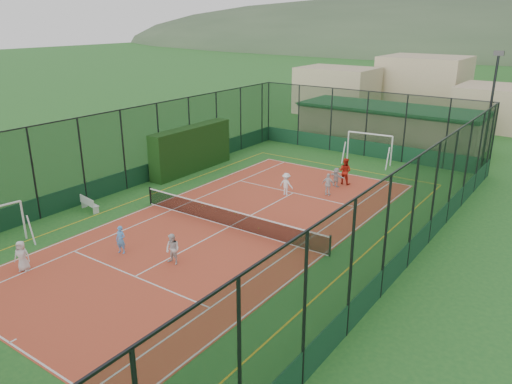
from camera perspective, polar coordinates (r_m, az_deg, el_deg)
ground at (r=25.89m, az=-3.07°, el=-4.00°), size 300.00×300.00×0.00m
court_slab at (r=25.88m, az=-3.07°, el=-3.99°), size 11.17×23.97×0.01m
tennis_net at (r=25.68m, az=-3.09°, el=-2.92°), size 11.67×0.12×1.06m
perimeter_fence at (r=25.00m, az=-3.17°, el=1.26°), size 18.12×34.12×5.00m
floodlight_ne at (r=36.23m, az=25.09°, el=7.85°), size 0.60×0.26×8.25m
clubhouse at (r=44.05m, az=15.01°, el=7.40°), size 15.20×7.20×3.15m
hedge_left at (r=35.09m, az=-7.39°, el=4.90°), size 1.07×7.14×3.12m
white_bench at (r=29.34m, az=-18.48°, el=-1.23°), size 1.58×0.66×0.86m
futsal_goal_far at (r=37.72m, az=12.81°, el=4.87°), size 3.47×1.30×2.19m
child_near_left at (r=23.53m, az=-25.18°, el=-6.63°), size 0.79×0.74×1.36m
child_near_mid at (r=23.67m, az=-15.19°, el=-5.28°), size 0.54×0.42×1.31m
child_near_right at (r=22.15m, az=-9.51°, el=-6.48°), size 0.68×0.53×1.40m
child_far_left at (r=30.18m, az=3.49°, el=0.91°), size 0.90×0.52×1.39m
child_far_right at (r=30.40m, az=8.25°, el=0.86°), size 0.83×0.40×1.37m
child_far_back at (r=32.10m, az=9.14°, el=1.69°), size 1.21×0.71×1.24m
coach at (r=32.62m, az=10.13°, el=2.37°), size 0.86×0.68×1.73m
tennis_balls at (r=27.21m, az=-2.89°, el=-2.70°), size 4.51×0.97×0.07m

